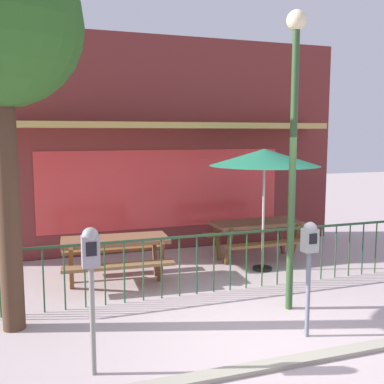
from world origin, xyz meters
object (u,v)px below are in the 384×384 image
at_px(patio_umbrella, 264,158).
at_px(parking_meter_near, 310,249).
at_px(picnic_table_right, 256,229).
at_px(parking_meter_far, 91,262).
at_px(picnic_table_left, 115,247).
at_px(street_lamp, 294,121).

height_order(patio_umbrella, parking_meter_near, patio_umbrella).
bearing_deg(patio_umbrella, picnic_table_right, 72.25).
distance_m(patio_umbrella, parking_meter_far, 4.55).
relative_size(patio_umbrella, parking_meter_far, 1.42).
bearing_deg(patio_umbrella, parking_meter_far, -141.00).
bearing_deg(parking_meter_far, parking_meter_near, 1.49).
relative_size(picnic_table_left, street_lamp, 0.45).
height_order(parking_meter_near, parking_meter_far, parking_meter_far).
relative_size(picnic_table_right, street_lamp, 0.43).
bearing_deg(picnic_table_right, parking_meter_near, -106.64).
xyz_separation_m(parking_meter_near, parking_meter_far, (-2.67, -0.07, 0.09)).
bearing_deg(picnic_table_left, picnic_table_right, 10.60).
xyz_separation_m(patio_umbrella, parking_meter_far, (-3.47, -2.81, -0.87)).
bearing_deg(picnic_table_right, street_lamp, -106.59).
xyz_separation_m(parking_meter_near, street_lamp, (0.27, 0.89, 1.59)).
bearing_deg(patio_umbrella, picnic_table_left, 176.25).
bearing_deg(parking_meter_near, picnic_table_left, 123.42).
height_order(patio_umbrella, parking_meter_far, patio_umbrella).
relative_size(parking_meter_far, street_lamp, 0.38).
bearing_deg(street_lamp, picnic_table_left, 137.17).
xyz_separation_m(picnic_table_right, parking_meter_far, (-3.71, -3.54, 0.62)).
xyz_separation_m(picnic_table_left, parking_meter_far, (-0.74, -2.99, 0.62)).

